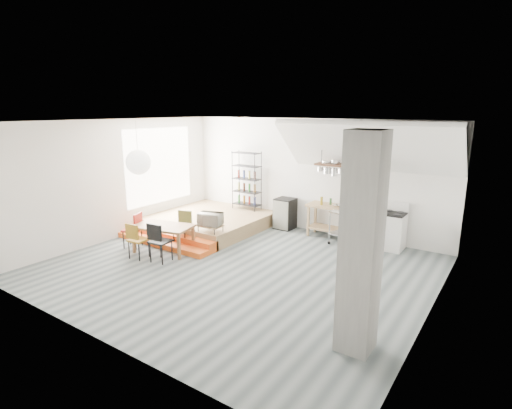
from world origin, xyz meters
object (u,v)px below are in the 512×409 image
Objects in this scene: dining_table at (163,228)px; mini_fridge at (285,213)px; rolling_cart at (348,225)px; stove at (392,231)px.

dining_table is 1.73× the size of mini_fridge.
rolling_cart is 1.11× the size of mini_fridge.
rolling_cart is at bearing 25.43° from dining_table.
rolling_cart is (3.63, 2.90, -0.02)m from dining_table.
dining_table is at bearing -113.67° from mini_fridge.
rolling_cart is at bearing -154.98° from stove.
dining_table is (-4.61, -3.36, 0.12)m from stove.
stove is 3.12m from mini_fridge.
rolling_cart is at bearing -13.15° from mini_fridge.
mini_fridge is at bearing -176.99° from rolling_cart.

